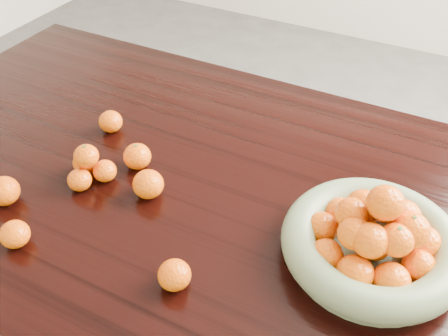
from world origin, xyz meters
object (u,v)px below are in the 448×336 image
at_px(dining_table, 244,224).
at_px(orange_pyramid, 89,167).
at_px(fruit_bowl, 373,241).
at_px(loose_orange_0, 137,156).

bearing_deg(dining_table, orange_pyramid, -161.48).
bearing_deg(fruit_bowl, loose_orange_0, 177.78).
distance_m(orange_pyramid, loose_orange_0, 0.11).
bearing_deg(dining_table, fruit_bowl, -8.96).
relative_size(orange_pyramid, loose_orange_0, 1.72).
height_order(fruit_bowl, orange_pyramid, fruit_bowl).
bearing_deg(orange_pyramid, fruit_bowl, 6.12).
bearing_deg(fruit_bowl, dining_table, 171.04).
relative_size(dining_table, loose_orange_0, 30.41).
xyz_separation_m(fruit_bowl, loose_orange_0, (-0.56, 0.02, -0.02)).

